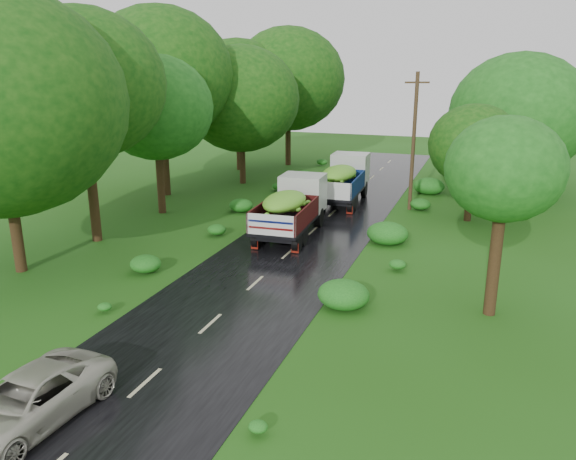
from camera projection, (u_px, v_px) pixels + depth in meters
The scene contains 10 objects.
ground at pixel (145, 383), 15.87m from camera, with size 120.00×120.00×0.00m, color #204F11.
road at pixel (223, 312), 20.38m from camera, with size 6.50×80.00×0.02m, color black.
road_lines at pixel (235, 301), 21.28m from camera, with size 0.12×69.60×0.00m.
truck_near at pixel (293, 205), 29.36m from camera, with size 2.72×6.84×2.83m.
truck_far at pixel (344, 177), 36.34m from camera, with size 2.70×6.95×2.88m.
car at pixel (27, 401), 13.88m from camera, with size 2.15×4.65×1.29m, color #B2B09F.
utility_pole at pixel (414, 141), 33.69m from camera, with size 1.38×0.64×8.28m.
trees_left at pixel (189, 89), 36.27m from camera, with size 8.22×33.89×10.06m.
trees_right at pixel (506, 119), 35.38m from camera, with size 6.16×30.44×7.69m.
shrubs at pixel (301, 235), 28.41m from camera, with size 11.90×44.00×0.70m.
Camera 1 is at (8.52, -11.81, 8.66)m, focal length 35.00 mm.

